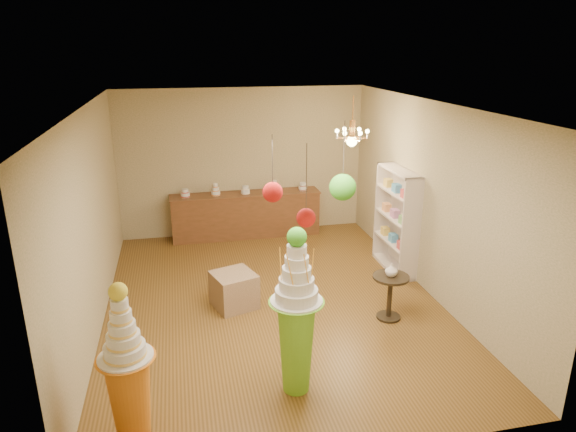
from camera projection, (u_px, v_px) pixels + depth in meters
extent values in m
plane|color=brown|center=(273.00, 302.00, 7.95)|extent=(6.50, 6.50, 0.00)
plane|color=silver|center=(271.00, 105.00, 7.00)|extent=(6.50, 6.50, 0.00)
cube|color=tan|center=(243.00, 162.00, 10.49)|extent=(5.00, 0.04, 3.00)
cube|color=tan|center=(341.00, 321.00, 4.46)|extent=(5.00, 0.04, 3.00)
cube|color=tan|center=(92.00, 222.00, 6.97)|extent=(0.04, 6.50, 3.00)
cube|color=tan|center=(430.00, 199.00, 7.98)|extent=(0.04, 6.50, 3.00)
cone|color=#6FC12A|center=(296.00, 346.00, 5.77)|extent=(0.53, 0.53, 1.12)
cylinder|color=silver|center=(296.00, 301.00, 5.59)|extent=(0.71, 0.71, 0.03)
cylinder|color=silver|center=(296.00, 294.00, 5.57)|extent=(0.58, 0.58, 0.13)
cylinder|color=silver|center=(297.00, 284.00, 5.52)|extent=(0.47, 0.47, 0.13)
cylinder|color=silver|center=(297.00, 273.00, 5.48)|extent=(0.39, 0.39, 0.13)
cylinder|color=silver|center=(297.00, 262.00, 5.44)|extent=(0.32, 0.32, 0.13)
cylinder|color=silver|center=(297.00, 251.00, 5.40)|extent=(0.26, 0.26, 0.13)
sphere|color=green|center=(297.00, 237.00, 5.35)|extent=(0.21, 0.21, 0.21)
cone|color=orange|center=(131.00, 403.00, 4.96)|extent=(0.57, 0.57, 1.00)
cylinder|color=silver|center=(126.00, 357.00, 4.79)|extent=(0.68, 0.68, 0.03)
cylinder|color=silver|center=(125.00, 350.00, 4.77)|extent=(0.51, 0.51, 0.12)
cylinder|color=silver|center=(124.00, 339.00, 4.73)|extent=(0.41, 0.41, 0.12)
cylinder|color=silver|center=(122.00, 328.00, 4.70)|extent=(0.33, 0.33, 0.12)
cylinder|color=silver|center=(121.00, 316.00, 4.66)|extent=(0.26, 0.26, 0.12)
cylinder|color=silver|center=(120.00, 305.00, 4.62)|extent=(0.21, 0.21, 0.12)
sphere|color=gold|center=(118.00, 292.00, 4.58)|extent=(0.17, 0.17, 0.17)
cube|color=#8A6A4B|center=(234.00, 290.00, 7.74)|extent=(0.75, 0.75, 0.54)
cube|color=brown|center=(246.00, 215.00, 10.56)|extent=(3.00, 0.50, 0.90)
cube|color=brown|center=(245.00, 194.00, 10.42)|extent=(3.04, 0.54, 0.03)
cylinder|color=silver|center=(185.00, 193.00, 10.14)|extent=(0.18, 0.18, 0.16)
cylinder|color=silver|center=(216.00, 189.00, 10.25)|extent=(0.18, 0.18, 0.24)
cylinder|color=silver|center=(245.00, 190.00, 10.39)|extent=(0.18, 0.18, 0.16)
cylinder|color=silver|center=(274.00, 186.00, 10.49)|extent=(0.18, 0.18, 0.24)
cylinder|color=silver|center=(303.00, 186.00, 10.63)|extent=(0.18, 0.18, 0.16)
cube|color=beige|center=(404.00, 220.00, 8.91)|extent=(0.04, 1.20, 1.80)
cube|color=beige|center=(394.00, 242.00, 9.00)|extent=(0.30, 1.14, 0.03)
cube|color=beige|center=(396.00, 218.00, 8.86)|extent=(0.30, 1.14, 0.03)
cube|color=beige|center=(397.00, 192.00, 8.72)|extent=(0.30, 1.14, 0.03)
cylinder|color=black|center=(388.00, 317.00, 7.48)|extent=(0.44, 0.44, 0.03)
cylinder|color=black|center=(390.00, 298.00, 7.38)|extent=(0.09, 0.09, 0.65)
cylinder|color=black|center=(391.00, 277.00, 7.28)|extent=(0.66, 0.66, 0.03)
imported|color=beige|center=(392.00, 270.00, 7.25)|extent=(0.20, 0.20, 0.19)
cylinder|color=#443A31|center=(272.00, 164.00, 4.82)|extent=(0.01, 0.01, 0.56)
sphere|color=red|center=(273.00, 192.00, 4.91)|extent=(0.20, 0.20, 0.20)
cylinder|color=#443A31|center=(344.00, 155.00, 5.71)|extent=(0.01, 0.01, 0.75)
sphere|color=green|center=(343.00, 187.00, 5.83)|extent=(0.31, 0.31, 0.31)
cylinder|color=#443A31|center=(306.00, 181.00, 4.42)|extent=(0.01, 0.01, 0.67)
sphere|color=red|center=(306.00, 218.00, 4.52)|extent=(0.17, 0.17, 0.17)
cylinder|color=#E79951|center=(353.00, 111.00, 8.43)|extent=(0.02, 0.02, 0.50)
cylinder|color=#E79951|center=(352.00, 129.00, 8.53)|extent=(0.10, 0.10, 0.30)
sphere|color=#FFF08C|center=(352.00, 141.00, 8.59)|extent=(0.18, 0.18, 0.18)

